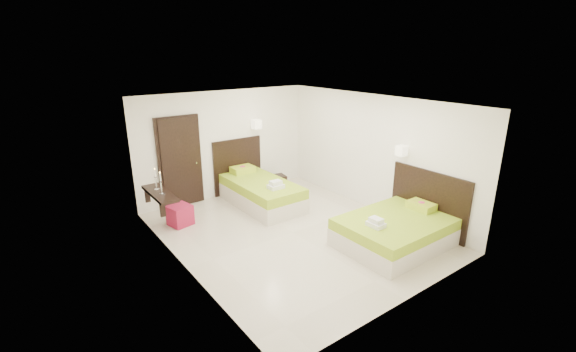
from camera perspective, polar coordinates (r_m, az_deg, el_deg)
floor at (r=7.84m, az=0.72°, el=-8.36°), size 5.50×5.50×0.00m
bed_single at (r=9.16m, az=-4.27°, el=-2.11°), size 1.34×2.23×1.84m
bed_double at (r=7.59m, az=15.87°, el=-7.54°), size 2.02×1.72×1.67m
nightstand at (r=10.16m, az=-1.58°, el=-0.91°), size 0.46×0.43×0.36m
ottoman at (r=8.40m, az=-15.70°, el=-5.60°), size 0.51×0.51×0.42m
door at (r=9.15m, az=-15.67°, el=1.96°), size 1.02×0.15×2.14m
console_shelf at (r=7.96m, az=-18.54°, el=-2.52°), size 0.35×1.20×0.78m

